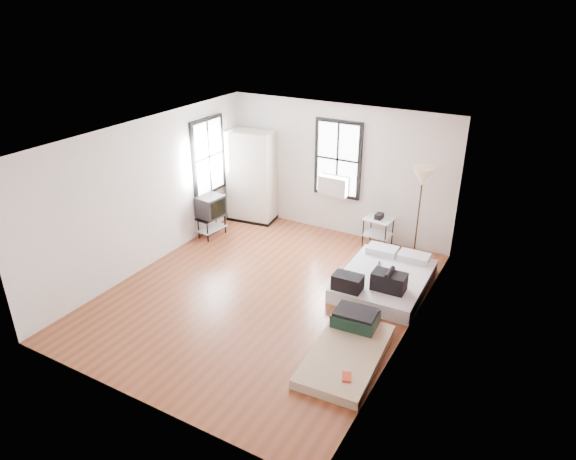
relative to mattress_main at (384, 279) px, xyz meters
The scene contains 8 objects.
ground 2.14m from the mattress_main, 145.09° to the right, with size 6.00×6.00×0.00m, color brown.
room_shell 2.34m from the mattress_main, 150.54° to the right, with size 5.02×6.02×2.80m.
mattress_main is the anchor object (origin of this frame).
mattress_bare 2.00m from the mattress_main, 85.07° to the right, with size 1.07×1.87×0.39m.
wardrobe 4.06m from the mattress_main, 158.82° to the left, with size 1.12×0.73×2.07m.
side_table 1.68m from the mattress_main, 114.31° to the left, with size 0.59×0.48×0.73m.
floor_lamp 2.02m from the mattress_main, 85.00° to the left, with size 0.40×0.40×1.85m.
tv_stand 4.00m from the mattress_main, behind, with size 0.51×0.68×0.91m.
Camera 1 is at (4.11, -6.50, 4.82)m, focal length 32.00 mm.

